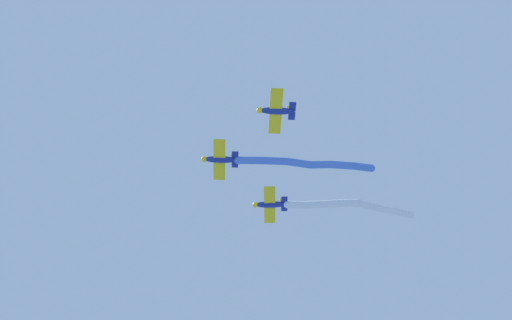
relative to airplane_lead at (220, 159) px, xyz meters
The scene contains 5 objects.
airplane_lead is the anchor object (origin of this frame).
smoke_trail_lead 10.71m from the airplane_lead, behind, with size 17.66×2.68×1.49m.
airplane_left_wing 9.80m from the airplane_lead, 122.44° to the left, with size 4.77×6.32×1.56m.
airplane_right_wing 9.81m from the airplane_lead, 141.51° to the right, with size 4.81×6.33×1.56m.
smoke_trail_right_wing 18.54m from the airplane_lead, 166.31° to the right, with size 17.51×2.74×1.57m.
Camera 1 is at (3.96, 46.78, 5.40)m, focal length 45.32 mm.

